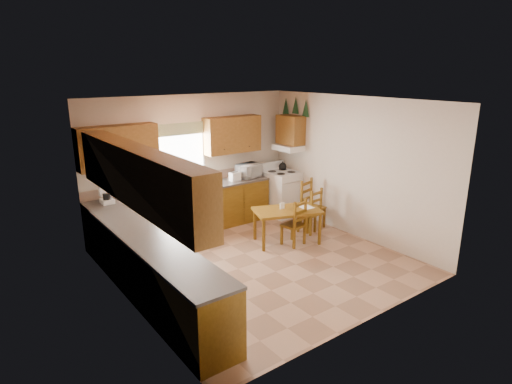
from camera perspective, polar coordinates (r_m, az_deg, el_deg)
floor at (r=7.39m, az=0.46°, el=-9.32°), size 4.50×4.50×0.00m
ceiling at (r=6.69m, az=0.51°, el=12.05°), size 4.50×4.50×0.00m
wall_left at (r=5.90m, az=-17.26°, el=-2.66°), size 4.50×4.50×0.00m
wall_right at (r=8.43m, az=12.81°, el=3.22°), size 4.50×4.50×0.00m
wall_back at (r=8.77m, az=-8.43°, el=3.95°), size 4.50×4.50×0.00m
wall_front at (r=5.38m, az=15.12°, el=-4.29°), size 4.50×4.50×0.00m
lower_cab_back at (r=8.58m, az=-9.43°, el=-2.67°), size 3.75×0.60×0.88m
lower_cab_left at (r=6.21m, az=-13.43°, el=-10.50°), size 0.60×3.60×0.88m
counter_back at (r=8.45m, az=-9.57°, el=0.28°), size 3.75×0.63×0.04m
counter_left at (r=6.02m, az=-13.72°, el=-6.58°), size 0.63×3.60×0.04m
backsplash at (r=8.67m, az=-10.49°, el=1.40°), size 3.75×0.01×0.18m
upper_cab_back_left at (r=7.92m, az=-17.94°, el=5.76°), size 1.41×0.33×0.75m
upper_cab_back_right at (r=8.97m, az=-3.17°, el=7.65°), size 1.25×0.33×0.75m
upper_cab_left at (r=5.68m, az=-15.60°, el=2.07°), size 0.33×3.60×0.75m
upper_cab_stove at (r=9.35m, az=4.62°, el=8.25°), size 0.33×0.62×0.62m
range_hood at (r=9.38m, az=4.33°, el=5.93°), size 0.44×0.62×0.12m
window_frame at (r=8.57m, az=-10.16°, el=4.95°), size 1.13×0.02×1.18m
window_pane at (r=8.56m, az=-10.15°, el=4.94°), size 1.05×0.01×1.10m
window_valance at (r=8.46m, az=-10.24°, el=8.24°), size 1.19×0.01×0.24m
sink_basin at (r=8.47m, az=-9.14°, el=0.63°), size 0.75×0.45×0.04m
pine_decal_a at (r=9.15m, az=6.65°, el=11.05°), size 0.22×0.22×0.36m
pine_decal_b at (r=9.38m, az=5.30°, el=11.46°), size 0.22×0.22×0.36m
pine_decal_c at (r=9.63m, az=4.00°, el=11.36°), size 0.22×0.22×0.36m
stove at (r=9.54m, az=3.41°, el=-0.25°), size 0.71×0.73×0.97m
coffeemaker at (r=7.83m, az=-19.30°, el=-0.32°), size 0.20×0.23×0.32m
paper_towel at (r=8.70m, az=-5.96°, el=1.91°), size 0.14×0.14×0.26m
toaster at (r=8.92m, az=-2.82°, el=2.08°), size 0.23×0.16×0.18m
microwave at (r=9.19m, az=-0.93°, el=2.87°), size 0.55×0.45×0.29m
dining_table at (r=8.10m, az=4.14°, el=-4.51°), size 1.38×1.07×0.65m
chair_near_left at (r=7.97m, az=5.02°, el=-3.99°), size 0.43×0.41×0.89m
chair_near_right at (r=8.60m, az=7.17°, el=-2.43°), size 0.44×0.42×0.91m
chair_far_left at (r=8.43m, az=-8.09°, el=-2.72°), size 0.45×0.43×0.95m
chair_far_right at (r=8.81m, az=7.62°, el=-1.69°), size 0.51×0.49×1.00m
table_paper at (r=8.18m, az=6.58°, el=-1.95°), size 0.26×0.33×0.00m
table_card at (r=8.00m, az=3.52°, el=-1.85°), size 0.09×0.04×0.12m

